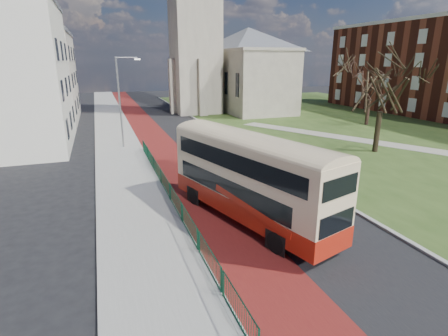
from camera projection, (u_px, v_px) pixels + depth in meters
name	position (u px, v px, depth m)	size (l,w,h in m)	color
ground	(244.00, 222.00, 17.56)	(160.00, 160.00, 0.00)	black
road_carriageway	(182.00, 139.00, 36.03)	(9.00, 120.00, 0.01)	black
bus_lane	(156.00, 141.00, 35.16)	(3.40, 120.00, 0.01)	#591414
pavement_west	(117.00, 143.00, 33.92)	(4.00, 120.00, 0.12)	gray
kerb_west	(138.00, 142.00, 34.56)	(0.25, 120.00, 0.13)	#999993
kerb_east	(218.00, 132.00, 39.29)	(0.25, 80.00, 0.13)	#999993
grass_green	(362.00, 122.00, 45.70)	(40.00, 80.00, 0.04)	#304B1A
footpath	(398.00, 146.00, 32.96)	(2.20, 36.00, 0.03)	#9E998C
pedestrian_railing	(170.00, 192.00, 20.04)	(0.07, 24.00, 1.12)	#0E3E28
gothic_church	(224.00, 23.00, 51.89)	(16.38, 18.00, 40.00)	gray
street_block_near	(3.00, 75.00, 30.92)	(10.30, 14.30, 13.00)	silver
street_block_far	(33.00, 76.00, 45.53)	(10.30, 16.30, 11.50)	#BAAF9D
streetlamp	(121.00, 98.00, 30.99)	(2.13, 0.18, 8.00)	gray
bus	(250.00, 175.00, 17.05)	(5.21, 10.51, 4.29)	#9A1C0E
winter_tree_near	(384.00, 78.00, 29.13)	(7.69, 7.69, 9.12)	black
winter_tree_far	(372.00, 79.00, 42.29)	(6.08, 6.08, 8.12)	#302018
litter_bin	(330.00, 161.00, 26.08)	(0.88, 0.88, 1.08)	black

